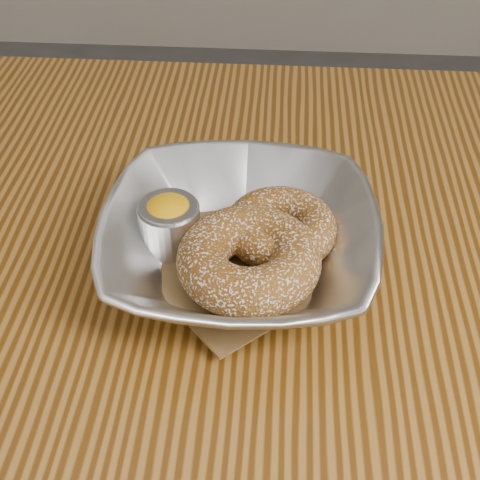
# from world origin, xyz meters

# --- Properties ---
(table) EXTENTS (1.20, 0.80, 0.75)m
(table) POSITION_xyz_m (0.00, 0.00, 0.65)
(table) COLOR brown
(table) RESTS_ON ground_plane
(serving_bowl) EXTENTS (0.22, 0.22, 0.05)m
(serving_bowl) POSITION_xyz_m (-0.11, 0.04, 0.78)
(serving_bowl) COLOR silver
(serving_bowl) RESTS_ON table
(parchment) EXTENTS (0.20, 0.20, 0.00)m
(parchment) POSITION_xyz_m (-0.11, 0.04, 0.76)
(parchment) COLOR brown
(parchment) RESTS_ON table
(donut_back) EXTENTS (0.12, 0.12, 0.03)m
(donut_back) POSITION_xyz_m (-0.08, 0.07, 0.78)
(donut_back) COLOR brown
(donut_back) RESTS_ON parchment
(donut_front) EXTENTS (0.13, 0.13, 0.04)m
(donut_front) POSITION_xyz_m (-0.10, 0.02, 0.78)
(donut_front) COLOR brown
(donut_front) RESTS_ON parchment
(ramekin) EXTENTS (0.05, 0.05, 0.05)m
(ramekin) POSITION_xyz_m (-0.17, 0.06, 0.78)
(ramekin) COLOR silver
(ramekin) RESTS_ON table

